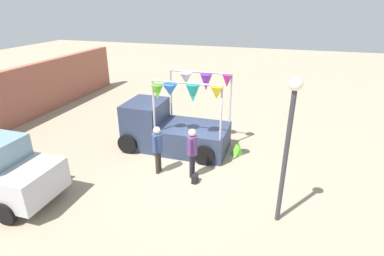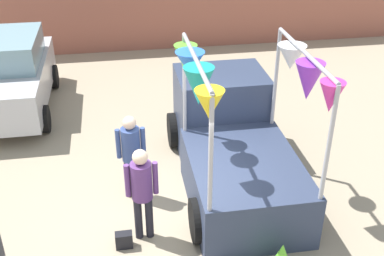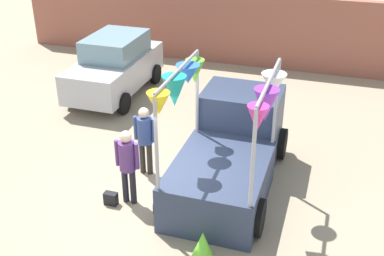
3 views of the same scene
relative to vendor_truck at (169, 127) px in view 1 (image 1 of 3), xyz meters
The scene contains 7 objects.
ground_plane 1.82m from the vendor_truck, 135.52° to the right, with size 60.00×60.00×0.00m, color gray.
vendor_truck is the anchor object (origin of this frame).
person_customer 2.38m from the vendor_truck, 140.03° to the right, with size 0.53×0.34×1.71m.
person_vendor 1.96m from the vendor_truck, 169.64° to the right, with size 0.53×0.34×1.68m.
handbag 2.86m from the vendor_truck, 141.51° to the right, with size 0.28×0.16×0.28m, color black.
street_lamp 5.67m from the vendor_truck, 126.57° to the right, with size 0.32×0.32×3.89m.
folded_kite_bundle_lime 2.78m from the vendor_truck, 86.64° to the right, with size 0.44×0.44×0.60m, color #66CC33.
Camera 1 is at (-8.94, -2.95, 5.42)m, focal length 28.00 mm.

